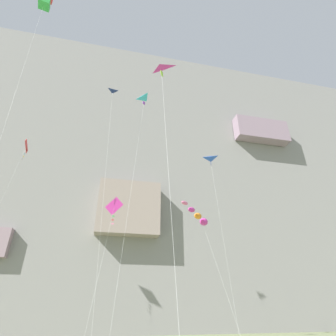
{
  "coord_description": "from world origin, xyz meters",
  "views": [
    {
      "loc": [
        -2.66,
        2.6,
        3.83
      ],
      "look_at": [
        2.29,
        25.2,
        16.04
      ],
      "focal_mm": 28.03,
      "sensor_mm": 36.0,
      "label": 1
    }
  ],
  "objects_px": {
    "kite_diamond_upper_mid": "(25,150)",
    "kite_delta_low_center": "(212,168)",
    "kite_diamond_low_left": "(114,209)",
    "kite_delta_mid_right": "(111,106)",
    "kite_delta_far_left": "(145,109)",
    "kite_delta_low_right": "(160,74)",
    "kite_box_mid_left": "(46,0)",
    "kite_windsock_near_cliff": "(198,217)"
  },
  "relations": [
    {
      "from": "kite_box_mid_left",
      "to": "kite_delta_low_right",
      "type": "xyz_separation_m",
      "value": [
        11.33,
        -5.14,
        -13.51
      ]
    },
    {
      "from": "kite_windsock_near_cliff",
      "to": "kite_delta_low_center",
      "type": "distance_m",
      "value": 13.75
    },
    {
      "from": "kite_delta_low_right",
      "to": "kite_delta_low_center",
      "type": "distance_m",
      "value": 21.06
    },
    {
      "from": "kite_delta_mid_right",
      "to": "kite_delta_far_left",
      "type": "height_order",
      "value": "kite_delta_mid_right"
    },
    {
      "from": "kite_delta_mid_right",
      "to": "kite_diamond_upper_mid",
      "type": "bearing_deg",
      "value": 156.83
    },
    {
      "from": "kite_delta_mid_right",
      "to": "kite_box_mid_left",
      "type": "relative_size",
      "value": 0.94
    },
    {
      "from": "kite_delta_far_left",
      "to": "kite_delta_low_right",
      "type": "height_order",
      "value": "kite_delta_far_left"
    },
    {
      "from": "kite_delta_mid_right",
      "to": "kite_delta_low_center",
      "type": "relative_size",
      "value": 1.4
    },
    {
      "from": "kite_diamond_upper_mid",
      "to": "kite_delta_mid_right",
      "type": "distance_m",
      "value": 13.13
    },
    {
      "from": "kite_box_mid_left",
      "to": "kite_diamond_upper_mid",
      "type": "bearing_deg",
      "value": 102.81
    },
    {
      "from": "kite_delta_low_right",
      "to": "kite_delta_low_center",
      "type": "height_order",
      "value": "kite_delta_low_center"
    },
    {
      "from": "kite_delta_low_center",
      "to": "kite_windsock_near_cliff",
      "type": "bearing_deg",
      "value": -122.91
    },
    {
      "from": "kite_windsock_near_cliff",
      "to": "kite_delta_low_center",
      "type": "relative_size",
      "value": 0.55
    },
    {
      "from": "kite_diamond_low_left",
      "to": "kite_delta_low_center",
      "type": "relative_size",
      "value": 0.64
    },
    {
      "from": "kite_diamond_upper_mid",
      "to": "kite_delta_low_right",
      "type": "height_order",
      "value": "kite_diamond_upper_mid"
    },
    {
      "from": "kite_diamond_low_left",
      "to": "kite_delta_mid_right",
      "type": "height_order",
      "value": "kite_delta_mid_right"
    },
    {
      "from": "kite_diamond_upper_mid",
      "to": "kite_delta_low_right",
      "type": "bearing_deg",
      "value": -54.28
    },
    {
      "from": "kite_diamond_low_left",
      "to": "kite_delta_mid_right",
      "type": "xyz_separation_m",
      "value": [
        -1.76,
        2.38,
        15.59
      ]
    },
    {
      "from": "kite_diamond_upper_mid",
      "to": "kite_box_mid_left",
      "type": "distance_m",
      "value": 18.46
    },
    {
      "from": "kite_delta_low_right",
      "to": "kite_delta_mid_right",
      "type": "bearing_deg",
      "value": 104.04
    },
    {
      "from": "kite_delta_far_left",
      "to": "kite_delta_low_center",
      "type": "height_order",
      "value": "kite_delta_far_left"
    },
    {
      "from": "kite_delta_far_left",
      "to": "kite_box_mid_left",
      "type": "bearing_deg",
      "value": -148.87
    },
    {
      "from": "kite_windsock_near_cliff",
      "to": "kite_delta_low_center",
      "type": "height_order",
      "value": "kite_delta_low_center"
    },
    {
      "from": "kite_delta_mid_right",
      "to": "kite_delta_low_right",
      "type": "distance_m",
      "value": 19.27
    },
    {
      "from": "kite_delta_mid_right",
      "to": "kite_delta_low_right",
      "type": "height_order",
      "value": "kite_delta_mid_right"
    },
    {
      "from": "kite_windsock_near_cliff",
      "to": "kite_diamond_low_left",
      "type": "relative_size",
      "value": 0.86
    },
    {
      "from": "kite_windsock_near_cliff",
      "to": "kite_diamond_low_left",
      "type": "xyz_separation_m",
      "value": [
        -7.96,
        3.79,
        1.44
      ]
    },
    {
      "from": "kite_delta_mid_right",
      "to": "kite_delta_far_left",
      "type": "relative_size",
      "value": 1.16
    },
    {
      "from": "kite_windsock_near_cliff",
      "to": "kite_delta_low_right",
      "type": "distance_m",
      "value": 13.42
    },
    {
      "from": "kite_delta_far_left",
      "to": "kite_delta_low_center",
      "type": "xyz_separation_m",
      "value": [
        10.47,
        5.59,
        -4.29
      ]
    },
    {
      "from": "kite_diamond_upper_mid",
      "to": "kite_box_mid_left",
      "type": "bearing_deg",
      "value": -77.19
    },
    {
      "from": "kite_diamond_upper_mid",
      "to": "kite_delta_mid_right",
      "type": "xyz_separation_m",
      "value": [
        10.86,
        -4.65,
        5.75
      ]
    },
    {
      "from": "kite_diamond_upper_mid",
      "to": "kite_delta_far_left",
      "type": "relative_size",
      "value": 0.92
    },
    {
      "from": "kite_delta_far_left",
      "to": "kite_diamond_low_left",
      "type": "bearing_deg",
      "value": 151.98
    },
    {
      "from": "kite_delta_mid_right",
      "to": "kite_box_mid_left",
      "type": "xyz_separation_m",
      "value": [
        -7.33,
        -10.88,
        3.59
      ]
    },
    {
      "from": "kite_windsock_near_cliff",
      "to": "kite_box_mid_left",
      "type": "height_order",
      "value": "kite_box_mid_left"
    },
    {
      "from": "kite_diamond_upper_mid",
      "to": "kite_delta_low_center",
      "type": "bearing_deg",
      "value": -6.32
    },
    {
      "from": "kite_delta_mid_right",
      "to": "kite_diamond_low_left",
      "type": "bearing_deg",
      "value": -53.59
    },
    {
      "from": "kite_windsock_near_cliff",
      "to": "kite_delta_mid_right",
      "type": "relative_size",
      "value": 0.39
    },
    {
      "from": "kite_diamond_low_left",
      "to": "kite_delta_low_right",
      "type": "bearing_deg",
      "value": -80.64
    },
    {
      "from": "kite_diamond_upper_mid",
      "to": "kite_delta_low_center",
      "type": "relative_size",
      "value": 1.11
    },
    {
      "from": "kite_windsock_near_cliff",
      "to": "kite_diamond_upper_mid",
      "type": "bearing_deg",
      "value": 152.28
    }
  ]
}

